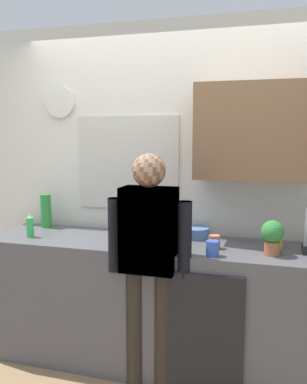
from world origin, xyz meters
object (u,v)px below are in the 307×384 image
(bottle_clear_soda, at_px, (46,211))
(cup_yellow_cup, at_px, (277,242))
(bottle_olive_oil, at_px, (121,220))
(dish_soap, at_px, (30,227))
(cup_terracotta_mug, at_px, (214,242))
(person_at_sink, at_px, (149,252))
(bottle_red_vinegar, at_px, (168,227))
(mixing_bowl, at_px, (195,232))
(potted_plant, at_px, (272,235))
(cup_blue_mug, at_px, (213,248))
(person_guest, at_px, (149,252))

(bottle_clear_soda, xyz_separation_m, cup_yellow_cup, (1.88, -0.15, -0.10))
(bottle_olive_oil, bearing_deg, dish_soap, -161.86)
(bottle_olive_oil, height_order, cup_yellow_cup, bottle_olive_oil)
(cup_terracotta_mug, bearing_deg, person_at_sink, -146.40)
(bottle_red_vinegar, xyz_separation_m, person_at_sink, (-0.05, -0.33, -0.10))
(mixing_bowl, bearing_deg, bottle_olive_oil, -167.70)
(person_at_sink, bearing_deg, bottle_clear_soda, 143.44)
(potted_plant, xyz_separation_m, dish_soap, (-1.79, -0.02, -0.05))
(bottle_clear_soda, xyz_separation_m, cup_blue_mug, (1.48, -0.45, -0.09))
(bottle_clear_soda, height_order, dish_soap, bottle_clear_soda)
(bottle_clear_soda, height_order, person_at_sink, person_at_sink)
(bottle_red_vinegar, height_order, cup_terracotta_mug, bottle_red_vinegar)
(cup_blue_mug, height_order, dish_soap, dish_soap)
(bottle_olive_oil, relative_size, person_guest, 0.16)
(person_guest, bearing_deg, person_at_sink, -0.00)
(bottle_olive_oil, distance_m, person_at_sink, 0.54)
(mixing_bowl, relative_size, person_at_sink, 0.14)
(person_at_sink, bearing_deg, cup_yellow_cup, 14.82)
(bottle_clear_soda, distance_m, person_guest, 1.20)
(dish_soap, bearing_deg, cup_terracotta_mug, 3.17)
(person_at_sink, bearing_deg, bottle_olive_oil, 120.74)
(bottle_clear_soda, xyz_separation_m, dish_soap, (0.06, -0.34, -0.06))
(person_guest, bearing_deg, bottle_clear_soda, -4.22)
(cup_terracotta_mug, xyz_separation_m, mixing_bowl, (-0.19, 0.26, -0.01))
(bottle_olive_oil, distance_m, potted_plant, 1.14)
(bottle_red_vinegar, relative_size, bottle_olive_oil, 0.88)
(bottle_olive_oil, bearing_deg, cup_terracotta_mug, -10.58)
(bottle_red_vinegar, distance_m, potted_plant, 0.74)
(cup_yellow_cup, bearing_deg, dish_soap, -173.81)
(potted_plant, bearing_deg, person_guest, -165.04)
(cup_terracotta_mug, distance_m, dish_soap, 1.41)
(bottle_clear_soda, bearing_deg, cup_blue_mug, -16.97)
(bottle_clear_soda, distance_m, cup_terracotta_mug, 1.49)
(potted_plant, bearing_deg, cup_blue_mug, -160.24)
(mixing_bowl, xyz_separation_m, potted_plant, (0.57, -0.31, 0.09))
(bottle_red_vinegar, distance_m, bottle_clear_soda, 1.14)
(cup_terracotta_mug, height_order, mixing_bowl, cup_terracotta_mug)
(mixing_bowl, bearing_deg, cup_terracotta_mug, -54.37)
(cup_terracotta_mug, distance_m, potted_plant, 0.40)
(bottle_clear_soda, relative_size, cup_terracotta_mug, 3.04)
(cup_yellow_cup, height_order, person_at_sink, person_at_sink)
(cup_yellow_cup, height_order, potted_plant, potted_plant)
(bottle_clear_soda, relative_size, person_guest, 0.17)
(bottle_red_vinegar, xyz_separation_m, person_guest, (-0.05, -0.33, -0.10))
(bottle_red_vinegar, distance_m, person_guest, 0.35)
(cup_yellow_cup, height_order, cup_terracotta_mug, cup_terracotta_mug)
(person_at_sink, bearing_deg, dish_soap, 159.29)
(cup_blue_mug, xyz_separation_m, mixing_bowl, (-0.20, 0.45, -0.01))
(bottle_clear_soda, distance_m, mixing_bowl, 1.29)
(bottle_red_vinegar, distance_m, dish_soap, 1.07)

